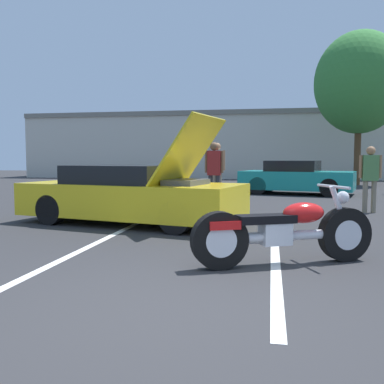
% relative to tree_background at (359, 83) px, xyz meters
% --- Properties ---
extents(ground_plane, '(80.00, 80.00, 0.00)m').
position_rel_tree_background_xyz_m(ground_plane, '(-5.00, -19.09, -5.04)').
color(ground_plane, '#2D2D30').
extents(parking_stripe_foreground, '(0.12, 5.96, 0.01)m').
position_rel_tree_background_xyz_m(parking_stripe_foreground, '(-6.89, -16.57, -5.04)').
color(parking_stripe_foreground, white).
rests_on(parking_stripe_foreground, ground).
extents(parking_stripe_middle, '(0.12, 5.96, 0.01)m').
position_rel_tree_background_xyz_m(parking_stripe_middle, '(-4.16, -16.57, -5.04)').
color(parking_stripe_middle, white).
rests_on(parking_stripe_middle, ground).
extents(far_building, '(32.00, 4.20, 4.40)m').
position_rel_tree_background_xyz_m(far_building, '(-5.00, 6.65, -2.71)').
color(far_building, beige).
rests_on(far_building, ground).
extents(tree_background, '(4.36, 4.36, 7.56)m').
position_rel_tree_background_xyz_m(tree_background, '(0.00, 0.00, 0.00)').
color(tree_background, brown).
rests_on(tree_background, ground).
extents(motorcycle, '(2.23, 1.17, 0.98)m').
position_rel_tree_background_xyz_m(motorcycle, '(-4.06, -17.21, -4.63)').
color(motorcycle, black).
rests_on(motorcycle, ground).
extents(show_car_hood_open, '(4.74, 2.77, 2.10)m').
position_rel_tree_background_xyz_m(show_car_hood_open, '(-6.99, -14.28, -4.46)').
color(show_car_hood_open, yellow).
rests_on(show_car_hood_open, ground).
extents(parked_car_left_row, '(4.37, 2.84, 1.24)m').
position_rel_tree_background_xyz_m(parked_car_left_row, '(-3.30, -6.23, -4.45)').
color(parked_car_left_row, teal).
rests_on(parked_car_left_row, ground).
extents(spectator_near_motorcycle, '(0.52, 0.23, 1.76)m').
position_rel_tree_background_xyz_m(spectator_near_motorcycle, '(-5.78, -10.82, -3.99)').
color(spectator_near_motorcycle, '#333338').
rests_on(spectator_near_motorcycle, ground).
extents(spectator_by_show_car, '(0.52, 0.21, 1.61)m').
position_rel_tree_background_xyz_m(spectator_by_show_car, '(-1.87, -11.62, -4.09)').
color(spectator_by_show_car, gray).
rests_on(spectator_by_show_car, ground).
extents(spectator_midground, '(0.52, 0.24, 1.81)m').
position_rel_tree_background_xyz_m(spectator_midground, '(-5.90, -9.22, -3.96)').
color(spectator_midground, gray).
rests_on(spectator_midground, ground).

